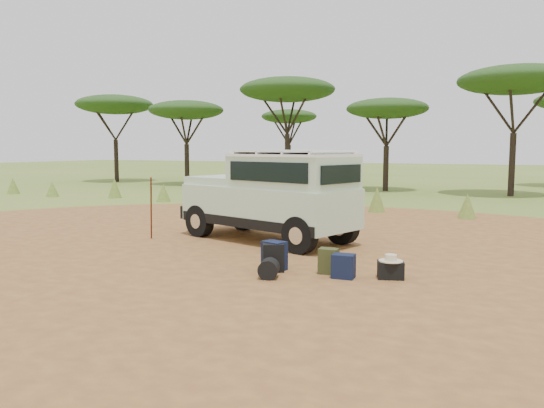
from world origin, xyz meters
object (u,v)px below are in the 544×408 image
at_px(hard_case, 391,270).
at_px(backpack_black, 273,258).
at_px(backpack_olive, 329,261).
at_px(duffel_navy, 344,266).
at_px(safari_vehicle, 272,197).
at_px(backpack_navy, 274,256).
at_px(walking_staff, 151,209).

bearing_deg(hard_case, backpack_black, 171.20).
relative_size(backpack_olive, duffel_navy, 1.10).
height_order(backpack_black, backpack_olive, backpack_black).
xyz_separation_m(safari_vehicle, hard_case, (3.43, -2.47, -0.90)).
bearing_deg(backpack_navy, backpack_olive, 25.46).
height_order(walking_staff, backpack_black, walking_staff).
bearing_deg(backpack_navy, duffel_navy, 15.48).
bearing_deg(safari_vehicle, duffel_navy, -29.35).
relative_size(backpack_olive, hard_case, 1.07).
relative_size(backpack_black, duffel_navy, 1.22).
xyz_separation_m(walking_staff, backpack_olive, (5.00, -1.38, -0.55)).
relative_size(safari_vehicle, hard_case, 11.08).
bearing_deg(duffel_navy, backpack_olive, 146.26).
relative_size(safari_vehicle, backpack_black, 9.25).
relative_size(backpack_navy, duffel_navy, 1.27).
bearing_deg(walking_staff, safari_vehicle, -16.26).
xyz_separation_m(walking_staff, backpack_navy, (4.01, -1.52, -0.51)).
height_order(backpack_black, duffel_navy, backpack_black).
distance_m(backpack_navy, backpack_olive, 1.01).
relative_size(walking_staff, backpack_olive, 3.59).
xyz_separation_m(backpack_navy, hard_case, (2.07, 0.27, -0.12)).
relative_size(safari_vehicle, walking_staff, 2.88).
distance_m(walking_staff, backpack_navy, 4.32).
distance_m(backpack_olive, hard_case, 1.08).
height_order(walking_staff, backpack_navy, walking_staff).
xyz_separation_m(walking_staff, backpack_black, (4.04, -1.64, -0.52)).
distance_m(backpack_black, backpack_navy, 0.13).
xyz_separation_m(walking_staff, hard_case, (6.07, -1.25, -0.62)).
height_order(safari_vehicle, hard_case, safari_vehicle).
bearing_deg(walking_staff, backpack_navy, -61.76).
bearing_deg(backpack_olive, backpack_black, -169.00).
relative_size(walking_staff, backpack_navy, 3.09).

